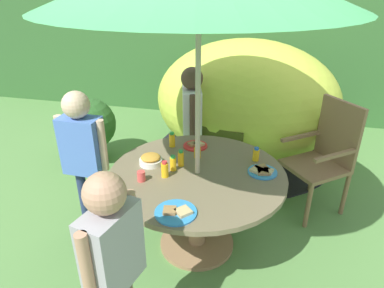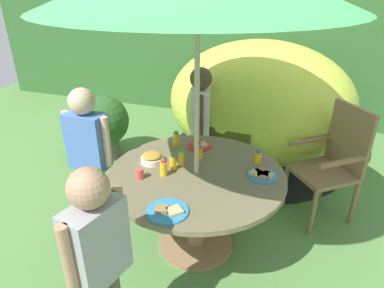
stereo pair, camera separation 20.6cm
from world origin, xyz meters
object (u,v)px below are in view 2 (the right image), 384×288
object	(u,v)px
juice_bottle_center_front	(176,139)
juice_bottle_front_edge	(199,152)
plate_far_right	(262,174)
plate_near_right	(199,146)
juice_bottle_mid_right	(258,157)
child_in_grey_shirt	(97,243)
garden_table	(196,190)
child_in_blue_shirt	(88,141)
dome_tent	(259,102)
juice_bottle_near_left	(173,162)
wooden_chair	(334,159)
child_in_white_shirt	(200,113)
juice_bottle_mid_left	(181,158)
potted_plant	(103,123)
plate_center_back	(168,211)
cup_near	(140,174)
snack_bowl	(152,158)
juice_bottle_far_left	(163,168)

from	to	relation	value
juice_bottle_center_front	juice_bottle_front_edge	distance (m)	0.29
plate_far_right	plate_near_right	bearing A→B (deg)	151.64
juice_bottle_mid_right	child_in_grey_shirt	bearing A→B (deg)	-117.30
garden_table	child_in_blue_shirt	bearing A→B (deg)	178.34
plate_far_right	juice_bottle_front_edge	bearing A→B (deg)	166.83
dome_tent	plate_far_right	size ratio (longest dim) A/B	12.16
child_in_grey_shirt	juice_bottle_near_left	distance (m)	0.93
dome_tent	wooden_chair	bearing A→B (deg)	-37.00
child_in_white_shirt	wooden_chair	bearing A→B (deg)	68.45
juice_bottle_mid_left	juice_bottle_mid_right	xyz separation A→B (m)	(0.55, 0.21, -0.01)
plate_near_right	juice_bottle_near_left	xyz separation A→B (m)	(-0.08, -0.42, 0.05)
wooden_chair	potted_plant	distance (m)	2.51
plate_center_back	cup_near	bearing A→B (deg)	138.26
child_in_grey_shirt	plate_center_back	world-z (taller)	child_in_grey_shirt
child_in_grey_shirt	cup_near	bearing A→B (deg)	23.63
snack_bowl	juice_bottle_center_front	xyz separation A→B (m)	(0.08, 0.33, 0.02)
juice_bottle_mid_left	juice_bottle_center_front	bearing A→B (deg)	117.61
child_in_white_shirt	juice_bottle_mid_right	distance (m)	0.92
child_in_grey_shirt	plate_far_right	world-z (taller)	child_in_grey_shirt
juice_bottle_mid_right	garden_table	bearing A→B (deg)	-145.08
juice_bottle_far_left	plate_center_back	bearing A→B (deg)	-63.93
wooden_chair	child_in_white_shirt	size ratio (longest dim) A/B	0.83
dome_tent	juice_bottle_far_left	bearing A→B (deg)	-88.71
child_in_blue_shirt	plate_center_back	distance (m)	1.05
juice_bottle_front_edge	cup_near	xyz separation A→B (m)	(-0.31, -0.42, -0.01)
potted_plant	cup_near	xyz separation A→B (m)	(1.14, -1.30, 0.29)
snack_bowl	juice_bottle_front_edge	bearing A→B (deg)	29.36
wooden_chair	dome_tent	distance (m)	1.26
plate_far_right	juice_bottle_center_front	size ratio (longest dim) A/B	1.66
potted_plant	dome_tent	bearing A→B (deg)	21.15
juice_bottle_near_left	juice_bottle_center_front	world-z (taller)	juice_bottle_center_front
juice_bottle_far_left	juice_bottle_mid_right	world-z (taller)	juice_bottle_far_left
plate_center_back	juice_bottle_mid_left	bearing A→B (deg)	101.94
plate_center_back	juice_bottle_front_edge	world-z (taller)	juice_bottle_front_edge
plate_far_right	potted_plant	bearing A→B (deg)	152.96
juice_bottle_center_front	juice_bottle_front_edge	world-z (taller)	juice_bottle_center_front
juice_bottle_mid_left	cup_near	size ratio (longest dim) A/B	1.75
garden_table	juice_bottle_center_front	distance (m)	0.52
wooden_chair	cup_near	world-z (taller)	wooden_chair
juice_bottle_far_left	snack_bowl	bearing A→B (deg)	136.82
snack_bowl	child_in_blue_shirt	bearing A→B (deg)	-178.62
juice_bottle_front_edge	dome_tent	bearing A→B (deg)	80.81
juice_bottle_near_left	child_in_grey_shirt	bearing A→B (deg)	-92.79
child_in_white_shirt	snack_bowl	xyz separation A→B (m)	(-0.12, -0.88, -0.07)
plate_far_right	cup_near	bearing A→B (deg)	-159.74
wooden_chair	dome_tent	world-z (taller)	dome_tent
wooden_chair	plate_center_back	world-z (taller)	wooden_chair
juice_bottle_far_left	plate_far_right	bearing A→B (deg)	17.40
child_in_blue_shirt	plate_near_right	bearing A→B (deg)	26.58
garden_table	juice_bottle_front_edge	distance (m)	0.30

